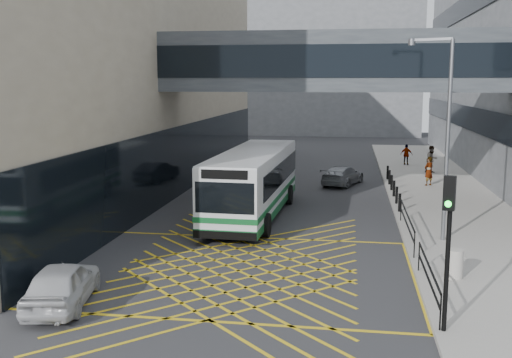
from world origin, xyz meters
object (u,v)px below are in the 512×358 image
at_px(car_silver, 343,175).
at_px(bus, 254,181).
at_px(car_white, 62,283).
at_px(pedestrian_c, 407,155).
at_px(traffic_light, 448,232).
at_px(pedestrian_a, 429,171).
at_px(street_lamp, 444,127).
at_px(car_dark, 243,174).
at_px(pedestrian_b, 432,159).
at_px(litter_bin, 454,264).

bearing_deg(car_silver, bus, 86.10).
height_order(car_white, pedestrian_c, pedestrian_c).
height_order(traffic_light, pedestrian_a, traffic_light).
xyz_separation_m(car_white, traffic_light, (10.71, -0.62, 2.14)).
bearing_deg(car_silver, car_white, 89.88).
bearing_deg(street_lamp, car_dark, 150.93).
bearing_deg(car_silver, traffic_light, 116.38).
distance_m(street_lamp, pedestrian_b, 19.02).
xyz_separation_m(traffic_light, street_lamp, (1.17, 9.43, 1.92)).
bearing_deg(street_lamp, bus, 177.64).
height_order(bus, street_lamp, street_lamp).
relative_size(car_dark, pedestrian_b, 2.19).
bearing_deg(pedestrian_a, traffic_light, 44.19).
height_order(car_silver, traffic_light, traffic_light).
distance_m(pedestrian_b, pedestrian_c, 4.15).
xyz_separation_m(litter_bin, pedestrian_c, (0.88, 27.37, 0.31)).
bearing_deg(pedestrian_c, street_lamp, 106.18).
bearing_deg(pedestrian_a, pedestrian_c, -126.60).
xyz_separation_m(car_silver, pedestrian_c, (4.76, 8.97, 0.30)).
relative_size(traffic_light, pedestrian_c, 2.59).
bearing_deg(traffic_light, pedestrian_b, 102.01).
height_order(bus, pedestrian_a, bus).
bearing_deg(street_lamp, litter_bin, -69.83).
bearing_deg(litter_bin, car_dark, 119.82).
bearing_deg(car_dark, pedestrian_a, 170.46).
distance_m(car_silver, street_lamp, 14.68).
relative_size(car_dark, pedestrian_a, 2.33).
bearing_deg(pedestrian_b, street_lamp, -127.32).
relative_size(bus, pedestrian_c, 7.34).
bearing_deg(car_silver, street_lamp, 125.92).
height_order(litter_bin, pedestrian_b, pedestrian_b).
height_order(traffic_light, litter_bin, traffic_light).
distance_m(car_dark, pedestrian_c, 14.62).
xyz_separation_m(bus, pedestrian_a, (9.44, 9.45, -0.67)).
height_order(bus, car_white, bus).
distance_m(car_dark, traffic_light, 24.36).
height_order(bus, pedestrian_b, bus).
height_order(street_lamp, litter_bin, street_lamp).
distance_m(pedestrian_a, pedestrian_b, 5.42).
xyz_separation_m(car_white, pedestrian_a, (13.11, 22.02, 0.38)).
xyz_separation_m(traffic_light, litter_bin, (1.00, 4.54, -2.18)).
distance_m(car_white, pedestrian_a, 25.63).
bearing_deg(traffic_light, car_white, -164.66).
distance_m(litter_bin, pedestrian_b, 23.56).
distance_m(car_dark, street_lamp, 17.15).
bearing_deg(pedestrian_b, bus, -155.74).
height_order(car_silver, pedestrian_b, pedestrian_b).
relative_size(traffic_light, street_lamp, 0.51).
bearing_deg(pedestrian_b, traffic_light, -127.55).
relative_size(car_silver, pedestrian_b, 2.20).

